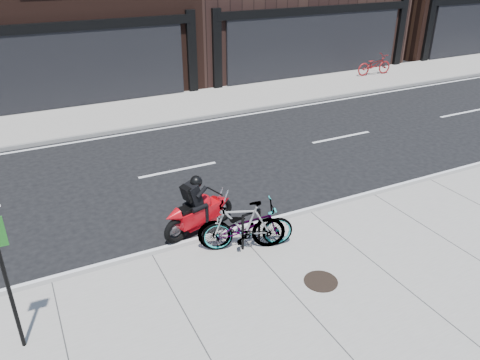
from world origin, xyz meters
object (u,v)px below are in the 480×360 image
manhole_cover (321,281)px  sign_post (5,274)px  bike_rack (251,226)px  bicycle_far (374,65)px  bicycle_front (248,226)px  bicycle_rear (242,226)px  motorcycle (202,208)px

manhole_cover → sign_post: bearing=171.1°
bike_rack → bicycle_far: size_ratio=0.44×
bicycle_front → sign_post: sign_post is taller
bicycle_front → bicycle_rear: bicycle_rear is taller
bicycle_rear → motorcycle: bearing=-140.6°
bicycle_rear → sign_post: sign_post is taller
bicycle_rear → sign_post: 4.57m
bicycle_front → bicycle_far: size_ratio=1.02×
manhole_cover → sign_post: 5.51m
bicycle_front → sign_post: (-4.54, -0.87, 0.92)m
sign_post → motorcycle: bearing=30.2°
bicycle_front → bicycle_rear: size_ratio=1.05×
bicycle_rear → manhole_cover: bicycle_rear is taller
motorcycle → sign_post: sign_post is taller
bicycle_front → motorcycle: 1.35m
bicycle_front → motorcycle: size_ratio=1.03×
manhole_cover → sign_post: sign_post is taller
bicycle_front → bicycle_rear: 0.15m
bike_rack → motorcycle: 1.38m
bicycle_rear → motorcycle: 1.30m
bike_rack → bicycle_front: bearing=180.0°
bicycle_far → manhole_cover: 17.27m
bike_rack → sign_post: sign_post is taller
bicycle_front → motorcycle: motorcycle is taller
bicycle_front → manhole_cover: bicycle_front is taller
sign_post → bicycle_front: bearing=13.3°
bicycle_far → manhole_cover: size_ratio=2.90×
bicycle_rear → bicycle_far: 16.74m
bike_rack → sign_post: size_ratio=0.35×
bike_rack → manhole_cover: bike_rack is taller
motorcycle → bicycle_far: bearing=19.3°
bicycle_rear → bicycle_far: size_ratio=0.97×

